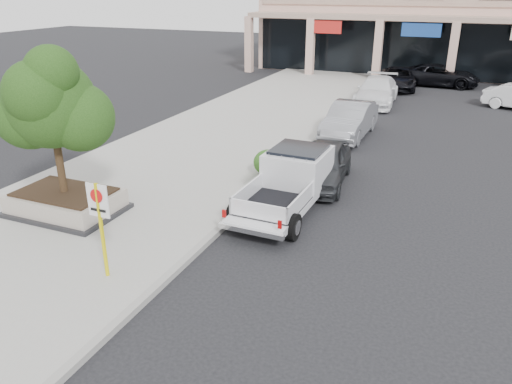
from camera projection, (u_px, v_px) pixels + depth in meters
The scene contains 13 objects.
ground at pixel (255, 261), 12.49m from camera, with size 120.00×120.00×0.00m, color black.
sidewalk at pixel (186, 160), 19.54m from camera, with size 8.00×52.00×0.15m, color gray.
curb at pixel (280, 173), 18.12m from camera, with size 0.20×52.00×0.15m, color gray.
planter at pixel (66, 202), 14.73m from camera, with size 3.20×2.20×0.68m.
planter_tree at pixel (58, 103), 13.69m from camera, with size 2.90×2.55×4.00m.
no_parking_sign at pixel (100, 218), 11.05m from camera, with size 0.55×0.09×2.30m.
hedge at pixel (269, 163), 17.56m from camera, with size 1.10×0.99×0.94m, color #234915.
pickup_truck at pixel (287, 183), 15.09m from camera, with size 2.00×5.41×1.70m, color silver, non-canonical shape.
curb_car_a at pixel (322, 164), 17.17m from camera, with size 1.67×4.14×1.41m, color #292B2E.
curb_car_b at pixel (350, 120), 22.49m from camera, with size 1.63×4.68×1.54m, color gray.
curb_car_c at pixel (377, 91), 28.70m from camera, with size 2.13×5.23×1.52m, color white.
curb_car_d at pixel (398, 78), 33.03m from camera, with size 2.29×4.97×1.38m, color black.
lot_car_d at pixel (440, 75), 33.96m from camera, with size 2.40×5.20×1.44m, color black.
Camera 1 is at (4.25, -10.00, 6.40)m, focal length 35.00 mm.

